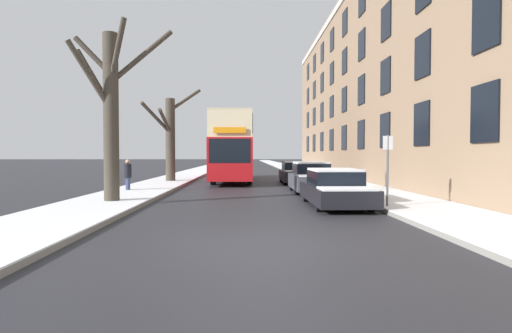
# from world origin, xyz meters

# --- Properties ---
(ground_plane) EXTENTS (320.00, 320.00, 0.00)m
(ground_plane) POSITION_xyz_m (0.00, 0.00, 0.00)
(ground_plane) COLOR #28282D
(sidewalk_left) EXTENTS (3.03, 130.00, 0.16)m
(sidewalk_left) POSITION_xyz_m (-5.43, 53.00, 0.08)
(sidewalk_left) COLOR gray
(sidewalk_left) RESTS_ON ground
(sidewalk_right) EXTENTS (3.03, 130.00, 0.16)m
(sidewalk_right) POSITION_xyz_m (5.43, 53.00, 0.08)
(sidewalk_right) COLOR gray
(sidewalk_right) RESTS_ON ground
(terrace_facade_right) EXTENTS (9.10, 44.36, 14.02)m
(terrace_facade_right) POSITION_xyz_m (11.44, 21.39, 7.01)
(terrace_facade_right) COLOR #8C7056
(terrace_facade_right) RESTS_ON ground
(bare_tree_left_0) EXTENTS (3.35, 2.30, 6.61)m
(bare_tree_left_0) POSITION_xyz_m (-5.20, 6.58, 3.47)
(bare_tree_left_0) COLOR #423A30
(bare_tree_left_0) RESTS_ON ground
(bare_tree_left_1) EXTENTS (3.21, 3.90, 6.28)m
(bare_tree_left_1) POSITION_xyz_m (-5.18, 17.68, 2.98)
(bare_tree_left_1) COLOR #423A30
(bare_tree_left_1) RESTS_ON ground
(double_decker_bus) EXTENTS (2.56, 11.58, 4.40)m
(double_decker_bus) POSITION_xyz_m (-1.23, 19.65, 2.48)
(double_decker_bus) COLOR red
(double_decker_bus) RESTS_ON ground
(parked_car_0) EXTENTS (1.89, 4.59, 1.32)m
(parked_car_0) POSITION_xyz_m (2.82, 6.09, 0.61)
(parked_car_0) COLOR black
(parked_car_0) RESTS_ON ground
(parked_car_1) EXTENTS (1.83, 4.03, 1.47)m
(parked_car_1) POSITION_xyz_m (2.82, 11.28, 0.68)
(parked_car_1) COLOR #474C56
(parked_car_1) RESTS_ON ground
(parked_car_2) EXTENTS (1.83, 4.01, 1.40)m
(parked_car_2) POSITION_xyz_m (2.82, 17.30, 0.65)
(parked_car_2) COLOR black
(parked_car_2) RESTS_ON ground
(pedestrian_left_sidewalk) EXTENTS (0.35, 0.35, 1.59)m
(pedestrian_left_sidewalk) POSITION_xyz_m (-5.93, 11.01, 0.87)
(pedestrian_left_sidewalk) COLOR navy
(pedestrian_left_sidewalk) RESTS_ON ground
(street_sign_post) EXTENTS (0.32, 0.07, 2.45)m
(street_sign_post) POSITION_xyz_m (4.21, 4.77, 1.41)
(street_sign_post) COLOR #4C4F54
(street_sign_post) RESTS_ON ground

